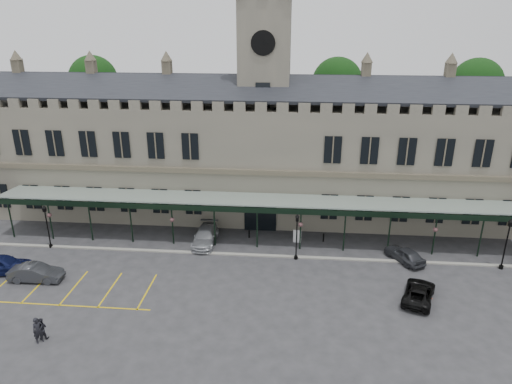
# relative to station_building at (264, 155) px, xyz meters

# --- Properties ---
(ground) EXTENTS (140.00, 140.00, 0.00)m
(ground) POSITION_rel_station_building_xyz_m (0.00, -15.91, -6.47)
(ground) COLOR #2E2D30
(station_building) EXTENTS (60.00, 10.36, 17.30)m
(station_building) POSITION_rel_station_building_xyz_m (0.00, 0.00, 0.00)
(station_building) COLOR #656154
(station_building) RESTS_ON ground
(clock_tower) EXTENTS (5.60, 5.60, 24.80)m
(clock_tower) POSITION_rel_station_building_xyz_m (0.00, 0.09, 6.64)
(clock_tower) COLOR #656154
(clock_tower) RESTS_ON ground
(canopy) EXTENTS (50.00, 4.10, 4.30)m
(canopy) POSITION_rel_station_building_xyz_m (0.00, -8.45, -4.06)
(canopy) COLOR #8C9E93
(canopy) RESTS_ON ground
(kerb) EXTENTS (60.00, 0.40, 0.12)m
(kerb) POSITION_rel_station_building_xyz_m (0.00, -10.41, -6.41)
(kerb) COLOR gray
(kerb) RESTS_ON ground
(parking_markings) EXTENTS (16.00, 6.00, 0.01)m
(parking_markings) POSITION_rel_station_building_xyz_m (-14.00, -17.41, -6.47)
(parking_markings) COLOR gold
(parking_markings) RESTS_ON ground
(tree_behind_left) EXTENTS (6.00, 6.00, 16.00)m
(tree_behind_left) POSITION_rel_station_building_xyz_m (-22.00, 9.09, 6.35)
(tree_behind_left) COLOR #332314
(tree_behind_left) RESTS_ON ground
(tree_behind_mid) EXTENTS (6.00, 6.00, 16.00)m
(tree_behind_mid) POSITION_rel_station_building_xyz_m (8.00, 9.09, 6.35)
(tree_behind_mid) COLOR #332314
(tree_behind_mid) RESTS_ON ground
(tree_behind_right) EXTENTS (6.00, 6.00, 16.00)m
(tree_behind_right) POSITION_rel_station_building_xyz_m (24.00, 9.09, 6.35)
(tree_behind_right) COLOR #332314
(tree_behind_right) RESTS_ON ground
(lamp_post_left) EXTENTS (0.41, 0.41, 4.29)m
(lamp_post_left) POSITION_rel_station_building_xyz_m (-19.30, -10.48, -3.92)
(lamp_post_left) COLOR black
(lamp_post_left) RESTS_ON ground
(lamp_post_mid) EXTENTS (0.41, 0.41, 4.38)m
(lamp_post_mid) POSITION_rel_station_building_xyz_m (3.65, -10.66, -3.87)
(lamp_post_mid) COLOR black
(lamp_post_mid) RESTS_ON ground
(lamp_post_right) EXTENTS (0.45, 0.45, 4.72)m
(lamp_post_right) POSITION_rel_station_building_xyz_m (21.23, -10.80, -3.67)
(lamp_post_right) COLOR black
(lamp_post_right) RESTS_ON ground
(traffic_cone) EXTENTS (0.40, 0.40, 0.64)m
(traffic_cone) POSITION_rel_station_building_xyz_m (13.94, -15.85, -6.15)
(traffic_cone) COLOR #EE4407
(traffic_cone) RESTS_ON ground
(sign_board) EXTENTS (0.77, 0.15, 1.31)m
(sign_board) POSITION_rel_station_building_xyz_m (3.73, -7.42, -5.83)
(sign_board) COLOR black
(sign_board) RESTS_ON ground
(bollard_left) EXTENTS (0.14, 0.14, 0.81)m
(bollard_left) POSITION_rel_station_building_xyz_m (-0.95, -6.79, -6.06)
(bollard_left) COLOR black
(bollard_left) RESTS_ON ground
(bollard_right) EXTENTS (0.15, 0.15, 0.83)m
(bollard_right) POSITION_rel_station_building_xyz_m (6.27, -6.98, -6.05)
(bollard_right) COLOR black
(bollard_right) RESTS_ON ground
(car_left_a) EXTENTS (4.97, 2.52, 1.62)m
(car_left_a) POSITION_rel_station_building_xyz_m (-21.00, -15.24, -5.66)
(car_left_a) COLOR #0D133C
(car_left_a) RESTS_ON ground
(car_left_b) EXTENTS (4.33, 1.63, 1.41)m
(car_left_b) POSITION_rel_station_building_xyz_m (-17.50, -16.13, -5.76)
(car_left_b) COLOR #303236
(car_left_b) RESTS_ON ground
(car_taxi) EXTENTS (2.08, 5.04, 1.46)m
(car_taxi) POSITION_rel_station_building_xyz_m (-5.00, -8.34, -5.74)
(car_taxi) COLOR #9FA1A7
(car_taxi) RESTS_ON ground
(car_van) EXTENTS (3.53, 4.94, 1.25)m
(car_van) POSITION_rel_station_building_xyz_m (13.00, -16.16, -5.84)
(car_van) COLOR black
(car_van) RESTS_ON ground
(car_right_a) EXTENTS (3.45, 4.21, 1.35)m
(car_right_a) POSITION_rel_station_building_xyz_m (13.19, -10.21, -5.79)
(car_right_a) COLOR #303236
(car_right_a) RESTS_ON ground
(person_a) EXTENTS (0.79, 0.81, 1.87)m
(person_a) POSITION_rel_station_building_xyz_m (-13.20, -23.41, -5.53)
(person_a) COLOR black
(person_a) RESTS_ON ground
(person_b) EXTENTS (0.88, 0.75, 1.57)m
(person_b) POSITION_rel_station_building_xyz_m (-13.20, -23.05, -5.68)
(person_b) COLOR black
(person_b) RESTS_ON ground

